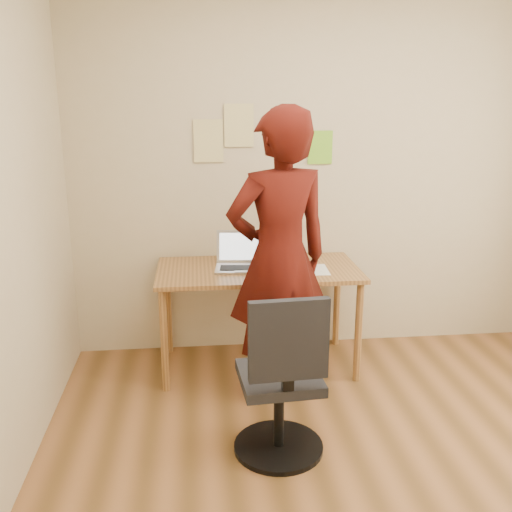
{
  "coord_description": "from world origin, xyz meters",
  "views": [
    {
      "loc": [
        -0.83,
        -2.39,
        1.9
      ],
      "look_at": [
        -0.48,
        0.95,
        0.95
      ],
      "focal_mm": 40.0,
      "sensor_mm": 36.0,
      "label": 1
    }
  ],
  "objects": [
    {
      "name": "laptop",
      "position": [
        -0.54,
        1.41,
        0.79
      ],
      "size": [
        0.36,
        0.33,
        0.24
      ],
      "rotation": [
        0.0,
        0.0,
        -0.11
      ],
      "color": "#B0B0B7",
      "rests_on": "desk"
    },
    {
      "name": "room",
      "position": [
        0.0,
        0.0,
        1.35
      ],
      "size": [
        3.58,
        3.58,
        2.78
      ],
      "color": "brown",
      "rests_on": "ground"
    },
    {
      "name": "paper_sheet",
      "position": [
        -0.03,
        1.3,
        0.74
      ],
      "size": [
        0.2,
        0.27,
        0.0
      ],
      "primitive_type": "cube",
      "rotation": [
        0.0,
        0.0,
        -0.05
      ],
      "color": "white",
      "rests_on": "desk"
    },
    {
      "name": "wall_note_left",
      "position": [
        -0.73,
        1.74,
        1.59
      ],
      "size": [
        0.21,
        0.0,
        0.3
      ],
      "primitive_type": "cube",
      "color": "#DCCC84",
      "rests_on": "room"
    },
    {
      "name": "phone",
      "position": [
        -0.12,
        1.17,
        0.74
      ],
      "size": [
        0.07,
        0.12,
        0.01
      ],
      "rotation": [
        0.0,
        0.0,
        -0.12
      ],
      "color": "black",
      "rests_on": "desk"
    },
    {
      "name": "office_chair",
      "position": [
        -0.41,
        0.28,
        0.41
      ],
      "size": [
        0.5,
        0.5,
        0.95
      ],
      "rotation": [
        0.0,
        0.0,
        0.07
      ],
      "color": "black",
      "rests_on": "ground"
    },
    {
      "name": "wall_note_mid",
      "position": [
        -0.52,
        1.74,
        1.69
      ],
      "size": [
        0.21,
        0.0,
        0.3
      ],
      "primitive_type": "cube",
      "color": "#DCCC84",
      "rests_on": "room"
    },
    {
      "name": "desk",
      "position": [
        -0.42,
        1.38,
        0.65
      ],
      "size": [
        1.4,
        0.7,
        0.74
      ],
      "color": "#A17037",
      "rests_on": "ground"
    },
    {
      "name": "wall_note_right",
      "position": [
        0.08,
        1.74,
        1.53
      ],
      "size": [
        0.18,
        0.0,
        0.24
      ],
      "primitive_type": "cube",
      "color": "#7BC42C",
      "rests_on": "room"
    },
    {
      "name": "person",
      "position": [
        -0.34,
        0.93,
        0.93
      ],
      "size": [
        0.77,
        0.61,
        1.85
      ],
      "primitive_type": "imported",
      "rotation": [
        0.0,
        0.0,
        3.41
      ],
      "color": "#3E0D08",
      "rests_on": "ground"
    }
  ]
}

